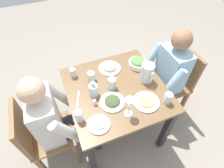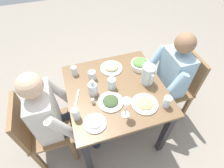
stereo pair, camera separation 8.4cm
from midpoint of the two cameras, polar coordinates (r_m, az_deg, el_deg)
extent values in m
plane|color=gray|center=(2.27, 2.02, -13.79)|extent=(8.00, 8.00, 0.00)
cube|color=brown|center=(1.66, 2.70, -1.84)|extent=(0.90, 0.90, 0.03)
cube|color=#232328|center=(2.15, -11.17, -2.92)|extent=(0.06, 0.06, 0.72)
cube|color=#232328|center=(1.75, -6.37, -22.57)|extent=(0.06, 0.06, 0.72)
cube|color=#232328|center=(2.29, 8.44, 1.69)|extent=(0.06, 0.06, 0.72)
cube|color=#232328|center=(1.92, 17.95, -14.96)|extent=(0.06, 0.06, 0.72)
cube|color=olive|center=(2.15, -21.65, -13.68)|extent=(0.04, 0.04, 0.44)
cube|color=olive|center=(2.00, -21.17, -22.09)|extent=(0.04, 0.04, 0.44)
cube|color=olive|center=(2.10, -12.53, -11.86)|extent=(0.04, 0.04, 0.44)
cube|color=olive|center=(1.95, -10.87, -20.28)|extent=(0.04, 0.04, 0.44)
cube|color=olive|center=(1.84, -18.22, -13.80)|extent=(0.40, 0.40, 0.03)
cube|color=olive|center=(1.69, -26.06, -11.28)|extent=(0.38, 0.04, 0.42)
cube|color=olive|center=(2.35, 23.50, -7.07)|extent=(0.04, 0.04, 0.44)
cube|color=olive|center=(2.49, 19.38, -1.05)|extent=(0.04, 0.04, 0.44)
cube|color=olive|center=(2.19, 16.29, -9.62)|extent=(0.04, 0.04, 0.44)
cube|color=olive|center=(2.34, 12.41, -2.99)|extent=(0.04, 0.04, 0.44)
cube|color=olive|center=(2.16, 19.37, -1.36)|extent=(0.40, 0.40, 0.03)
cube|color=olive|center=(2.11, 24.99, 3.71)|extent=(0.38, 0.04, 0.42)
cube|color=silver|center=(1.61, -19.39, -9.18)|extent=(0.32, 0.20, 0.50)
sphere|color=#DBB28E|center=(1.34, -23.35, -0.54)|extent=(0.19, 0.19, 0.19)
cylinder|color=#2D3342|center=(1.87, -11.69, -10.43)|extent=(0.11, 0.38, 0.11)
cylinder|color=#2D3342|center=(2.05, -5.50, -12.13)|extent=(0.10, 0.10, 0.47)
cylinder|color=silver|center=(1.70, -15.54, -2.24)|extent=(0.08, 0.23, 0.37)
cylinder|color=#2D3342|center=(1.79, -10.75, -14.94)|extent=(0.11, 0.38, 0.11)
cylinder|color=#2D3342|center=(1.97, -4.28, -16.27)|extent=(0.10, 0.10, 0.47)
cylinder|color=silver|center=(1.47, -13.61, -13.88)|extent=(0.08, 0.23, 0.37)
cube|color=#9EC6E0|center=(1.96, 20.55, 3.38)|extent=(0.32, 0.20, 0.50)
sphere|color=#936B4C|center=(1.74, 23.83, 11.97)|extent=(0.19, 0.19, 0.19)
cylinder|color=#2D3342|center=(2.03, 15.23, -4.90)|extent=(0.11, 0.38, 0.11)
cylinder|color=#2D3342|center=(2.12, 9.62, -9.49)|extent=(0.10, 0.10, 0.47)
cylinder|color=#9EC6E0|center=(1.77, 20.29, -1.37)|extent=(0.08, 0.23, 0.37)
cylinder|color=#2D3342|center=(2.11, 13.14, -1.40)|extent=(0.11, 0.38, 0.11)
cylinder|color=#2D3342|center=(2.21, 7.84, -5.95)|extent=(0.10, 0.10, 0.47)
cylinder|color=#9EC6E0|center=(1.99, 14.47, 7.03)|extent=(0.08, 0.23, 0.37)
cylinder|color=silver|center=(1.67, 12.88, 2.89)|extent=(0.12, 0.12, 0.19)
cube|color=silver|center=(1.62, 14.09, 1.31)|extent=(0.02, 0.02, 0.11)
cube|color=silver|center=(1.65, 12.55, 6.20)|extent=(0.04, 0.03, 0.02)
cylinder|color=white|center=(1.85, 10.30, 6.00)|extent=(0.19, 0.19, 0.05)
ellipsoid|color=#608E47|center=(1.83, 10.45, 6.81)|extent=(0.16, 0.16, 0.06)
cylinder|color=white|center=(1.56, 11.98, -6.33)|extent=(0.23, 0.23, 0.01)
ellipsoid|color=#E0C670|center=(1.55, 12.07, -6.02)|extent=(0.14, 0.14, 0.03)
cylinder|color=white|center=(1.82, 1.10, 5.06)|extent=(0.23, 0.23, 0.01)
ellipsoid|color=#B7AD89|center=(1.81, 1.11, 5.50)|extent=(0.14, 0.14, 0.05)
cylinder|color=white|center=(1.54, 1.11, -5.83)|extent=(0.22, 0.22, 0.01)
ellipsoid|color=#3D512D|center=(1.53, 1.12, -5.50)|extent=(0.14, 0.14, 0.04)
cylinder|color=white|center=(1.43, -3.79, -12.56)|extent=(0.18, 0.18, 0.01)
ellipsoid|color=white|center=(1.42, -3.82, -12.25)|extent=(0.11, 0.11, 0.04)
cylinder|color=silver|center=(1.57, 18.71, -5.49)|extent=(0.07, 0.07, 0.11)
cylinder|color=silver|center=(1.44, -9.91, -9.47)|extent=(0.06, 0.06, 0.11)
cylinder|color=silver|center=(1.70, -5.03, 2.74)|extent=(0.07, 0.07, 0.09)
cylinder|color=silver|center=(1.61, 1.40, 0.11)|extent=(0.07, 0.07, 0.11)
cylinder|color=silver|center=(1.77, -10.69, 4.22)|extent=(0.06, 0.06, 0.09)
cylinder|color=silver|center=(1.48, 5.96, -9.81)|extent=(0.07, 0.07, 0.01)
cylinder|color=silver|center=(1.44, 6.13, -8.70)|extent=(0.01, 0.01, 0.10)
cone|color=silver|center=(1.36, 6.45, -6.53)|extent=(0.08, 0.08, 0.09)
cylinder|color=silver|center=(1.56, -4.67, -1.70)|extent=(0.08, 0.08, 0.12)
cylinder|color=#993333|center=(1.58, -4.61, -2.26)|extent=(0.07, 0.07, 0.07)
cylinder|color=silver|center=(1.50, -4.86, 0.30)|extent=(0.03, 0.03, 0.04)
cylinder|color=white|center=(1.53, -4.61, -5.65)|extent=(0.03, 0.03, 0.04)
cylinder|color=#B2B2B7|center=(1.51, -4.67, -5.05)|extent=(0.03, 0.03, 0.01)
cube|color=silver|center=(1.82, 12.66, 3.41)|extent=(0.17, 0.08, 0.01)
cube|color=silver|center=(1.59, -9.73, -4.40)|extent=(0.18, 0.08, 0.01)
camera|label=1|loc=(0.04, -88.55, 1.65)|focal=28.42mm
camera|label=2|loc=(0.04, 91.45, -1.65)|focal=28.42mm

